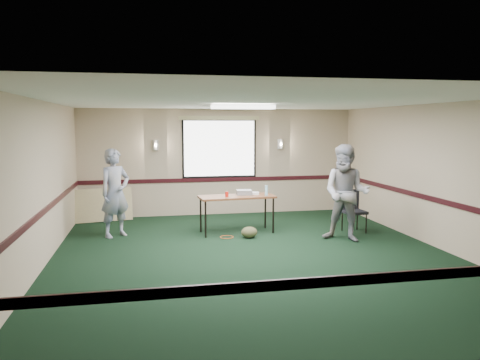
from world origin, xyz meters
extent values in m
plane|color=black|center=(0.00, 0.00, 0.00)|extent=(8.00, 8.00, 0.00)
plane|color=#C0AA8B|center=(0.00, 4.00, 1.35)|extent=(7.00, 0.00, 7.00)
plane|color=#C0AA8B|center=(0.00, -4.00, 1.35)|extent=(7.00, 0.00, 7.00)
plane|color=#C0AA8B|center=(-3.50, 0.00, 1.35)|extent=(0.00, 8.00, 8.00)
plane|color=#C0AA8B|center=(3.50, 0.00, 1.35)|extent=(0.00, 8.00, 8.00)
plane|color=white|center=(0.00, 0.00, 2.70)|extent=(8.00, 8.00, 0.00)
cube|color=black|center=(0.00, 3.98, 0.90)|extent=(7.00, 0.03, 0.10)
cube|color=black|center=(0.00, -3.98, 0.90)|extent=(7.00, 0.03, 0.10)
cube|color=black|center=(-3.48, 0.00, 0.90)|extent=(0.03, 8.00, 0.10)
cube|color=black|center=(3.48, 0.00, 0.90)|extent=(0.03, 8.00, 0.10)
cube|color=black|center=(0.00, 3.98, 1.70)|extent=(1.90, 0.01, 1.50)
cube|color=white|center=(0.00, 3.97, 1.70)|extent=(1.80, 0.02, 1.40)
cube|color=beige|center=(0.00, 3.97, 2.47)|extent=(2.05, 0.08, 0.10)
cylinder|color=silver|center=(-1.60, 3.94, 1.80)|extent=(0.16, 0.16, 0.25)
cylinder|color=silver|center=(1.60, 3.94, 1.80)|extent=(0.16, 0.16, 0.25)
cube|color=white|center=(0.00, 1.00, 2.64)|extent=(1.20, 0.32, 0.08)
cube|color=#4E2716|center=(0.04, 1.84, 0.78)|extent=(1.65, 0.77, 0.04)
cylinder|color=black|center=(-0.67, 1.52, 0.38)|extent=(0.04, 0.04, 0.76)
cylinder|color=black|center=(0.79, 1.64, 0.38)|extent=(0.04, 0.04, 0.76)
cylinder|color=black|center=(-0.72, 2.03, 0.38)|extent=(0.04, 0.04, 0.76)
cylinder|color=black|center=(0.75, 2.15, 0.38)|extent=(0.04, 0.04, 0.76)
cube|color=gray|center=(0.22, 1.93, 0.85)|extent=(0.34, 0.29, 0.11)
cube|color=silver|center=(0.44, 1.95, 0.82)|extent=(0.23, 0.20, 0.05)
cylinder|color=red|center=(-0.19, 1.74, 0.85)|extent=(0.07, 0.07, 0.11)
cylinder|color=#8AC9E2|center=(0.66, 1.75, 0.91)|extent=(0.06, 0.06, 0.22)
ellipsoid|color=#4C4B2B|center=(0.20, 1.31, 0.12)|extent=(0.36, 0.29, 0.23)
torus|color=#E3531C|center=(-0.25, 1.45, 0.01)|extent=(0.34, 0.34, 0.01)
cube|color=tan|center=(-2.96, 3.60, 0.39)|extent=(1.55, 0.51, 0.79)
cube|color=black|center=(2.53, 1.40, 0.44)|extent=(0.47, 0.47, 0.06)
cube|color=black|center=(2.51, 1.61, 0.68)|extent=(0.44, 0.09, 0.44)
cylinder|color=black|center=(2.36, 1.20, 0.20)|extent=(0.03, 0.03, 0.41)
cylinder|color=black|center=(2.73, 1.23, 0.20)|extent=(0.03, 0.03, 0.41)
cylinder|color=black|center=(2.33, 1.57, 0.20)|extent=(0.03, 0.03, 0.41)
cylinder|color=black|center=(2.70, 1.60, 0.20)|extent=(0.03, 0.03, 0.41)
imported|color=#445995|center=(-2.48, 1.99, 0.91)|extent=(0.79, 0.74, 1.82)
imported|color=#7E90C5|center=(2.03, 0.72, 0.96)|extent=(1.18, 1.13, 1.92)
camera|label=1|loc=(-1.82, -7.82, 2.30)|focal=35.00mm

